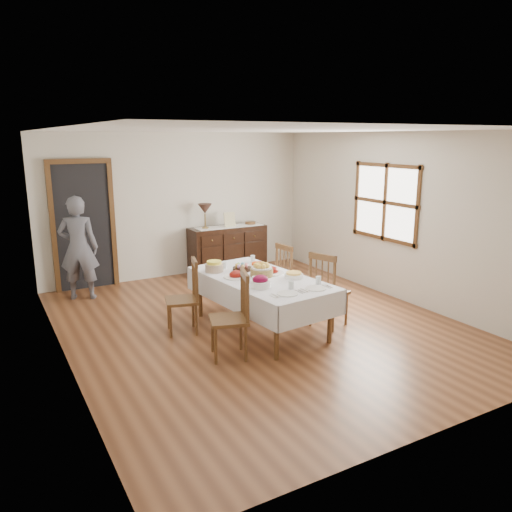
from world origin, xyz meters
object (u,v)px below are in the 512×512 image
chair_left_near (233,315)px  person (78,245)px  chair_left_far (185,296)px  chair_right_far (291,275)px  dining_table (261,284)px  sideboard (228,249)px  chair_right_near (327,289)px  table_lamp (205,209)px

chair_left_near → person: (-1.13, 3.13, 0.36)m
chair_left_far → chair_right_far: (1.75, 0.18, -0.00)m
dining_table → chair_left_far: chair_left_far is taller
sideboard → person: 2.80m
sideboard → chair_left_near: bearing=-115.2°
dining_table → chair_right_far: chair_right_far is taller
chair_right_far → person: (-2.68, 1.97, 0.39)m
chair_left_near → sideboard: 3.82m
chair_right_near → chair_right_far: bearing=-22.6°
chair_left_far → table_lamp: bearing=165.9°
dining_table → person: size_ratio=1.25×
chair_left_near → chair_left_far: chair_left_near is taller
dining_table → chair_right_far: size_ratio=2.25×
chair_right_far → dining_table: bearing=118.5°
sideboard → table_lamp: (-0.45, -0.00, 0.79)m
chair_right_far → sideboard: chair_right_far is taller
dining_table → chair_right_near: 0.90m
dining_table → person: (-1.84, 2.54, 0.25)m
dining_table → chair_left_near: 0.93m
table_lamp → chair_left_near: bearing=-108.8°
chair_left_near → chair_right_far: (1.56, 1.17, -0.02)m
chair_left_near → table_lamp: bearing=179.3°
dining_table → sideboard: 3.00m
chair_right_far → sideboard: (0.07, 2.29, -0.05)m
chair_right_near → person: 3.95m
dining_table → chair_right_near: chair_right_near is taller
chair_right_near → chair_right_far: 0.93m
person → chair_right_near: bearing=153.8°
chair_left_near → sideboard: bearing=172.9°
dining_table → chair_left_far: (-0.91, 0.39, -0.14)m
chair_right_near → dining_table: bearing=45.2°
dining_table → sideboard: (0.92, 2.85, -0.19)m
chair_left_far → person: bearing=-141.6°
sideboard → person: (-2.75, -0.32, 0.44)m
chair_left_near → sideboard: size_ratio=0.70×
dining_table → person: 3.14m
chair_right_near → sideboard: (0.09, 3.22, -0.08)m
sideboard → table_lamp: bearing=-179.4°
chair_right_far → chair_right_near: bearing=173.0°
sideboard → dining_table: bearing=-107.8°
chair_right_near → chair_right_far: chair_right_near is taller
chair_right_near → table_lamp: (-0.36, 3.21, 0.71)m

